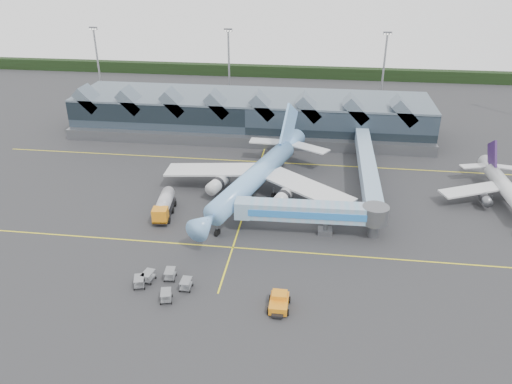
# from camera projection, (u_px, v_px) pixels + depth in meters

# --- Properties ---
(ground) EXTENTS (260.00, 260.00, 0.00)m
(ground) POSITION_uv_depth(u_px,v_px,m) (241.00, 223.00, 87.58)
(ground) COLOR #292A2C
(ground) RESTS_ON ground
(taxi_stripes) EXTENTS (120.00, 60.00, 0.01)m
(taxi_stripes) POSITION_uv_depth(u_px,v_px,m) (249.00, 198.00, 96.47)
(taxi_stripes) COLOR yellow
(taxi_stripes) RESTS_ON ground
(tree_line_far) EXTENTS (260.00, 4.00, 4.00)m
(tree_line_far) POSITION_uv_depth(u_px,v_px,m) (288.00, 72.00, 184.46)
(tree_line_far) COLOR black
(tree_line_far) RESTS_ON ground
(terminal) EXTENTS (90.00, 22.25, 12.52)m
(terminal) POSITION_uv_depth(u_px,v_px,m) (250.00, 114.00, 128.11)
(terminal) COLOR black
(terminal) RESTS_ON ground
(light_masts) EXTENTS (132.40, 42.56, 22.45)m
(light_masts) POSITION_uv_depth(u_px,v_px,m) (353.00, 74.00, 135.38)
(light_masts) COLOR gray
(light_masts) RESTS_ON ground
(main_airliner) EXTENTS (37.66, 44.28, 14.51)m
(main_airliner) POSITION_uv_depth(u_px,v_px,m) (258.00, 175.00, 95.70)
(main_airliner) COLOR #74A3EB
(main_airliner) RESTS_ON ground
(regional_jet) EXTENTS (24.99, 27.21, 9.35)m
(regional_jet) POSITION_uv_depth(u_px,v_px,m) (507.00, 189.00, 93.04)
(regional_jet) COLOR silver
(regional_jet) RESTS_ON ground
(jet_bridge) EXTENTS (25.45, 4.48, 5.70)m
(jet_bridge) POSITION_uv_depth(u_px,v_px,m) (320.00, 213.00, 82.76)
(jet_bridge) COLOR #74A4C1
(jet_bridge) RESTS_ON ground
(fuel_truck) EXTENTS (3.88, 10.49, 3.49)m
(fuel_truck) POSITION_uv_depth(u_px,v_px,m) (164.00, 204.00, 89.83)
(fuel_truck) COLOR black
(fuel_truck) RESTS_ON ground
(pushback_tug) EXTENTS (2.89, 4.56, 2.00)m
(pushback_tug) POSITION_uv_depth(u_px,v_px,m) (279.00, 302.00, 66.70)
(pushback_tug) COLOR orange
(pushback_tug) RESTS_ON ground
(baggage_carts) EXTENTS (8.50, 7.29, 1.52)m
(baggage_carts) POSITION_uv_depth(u_px,v_px,m) (162.00, 282.00, 70.78)
(baggage_carts) COLOR gray
(baggage_carts) RESTS_ON ground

